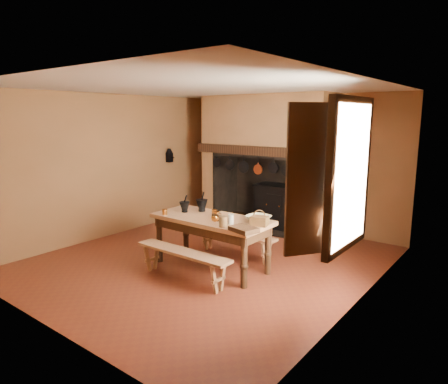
# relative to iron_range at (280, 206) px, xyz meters

# --- Properties ---
(floor) EXTENTS (5.50, 5.50, 0.00)m
(floor) POSITION_rel_iron_range_xyz_m (0.04, -2.45, -0.48)
(floor) COLOR #602716
(floor) RESTS_ON ground
(ceiling) EXTENTS (5.50, 5.50, 0.00)m
(ceiling) POSITION_rel_iron_range_xyz_m (0.04, -2.45, 2.32)
(ceiling) COLOR silver
(ceiling) RESTS_ON back_wall
(back_wall) EXTENTS (5.00, 0.02, 2.80)m
(back_wall) POSITION_rel_iron_range_xyz_m (0.04, 0.30, 0.92)
(back_wall) COLOR #93613A
(back_wall) RESTS_ON floor
(wall_left) EXTENTS (0.02, 5.50, 2.80)m
(wall_left) POSITION_rel_iron_range_xyz_m (-2.46, -2.45, 0.92)
(wall_left) COLOR #93613A
(wall_left) RESTS_ON floor
(wall_right) EXTENTS (0.02, 5.50, 2.80)m
(wall_right) POSITION_rel_iron_range_xyz_m (2.54, -2.45, 0.92)
(wall_right) COLOR #93613A
(wall_right) RESTS_ON floor
(wall_front) EXTENTS (5.00, 0.02, 2.80)m
(wall_front) POSITION_rel_iron_range_xyz_m (0.04, -5.20, 0.92)
(wall_front) COLOR #93613A
(wall_front) RESTS_ON floor
(chimney_breast) EXTENTS (2.95, 0.96, 2.80)m
(chimney_breast) POSITION_rel_iron_range_xyz_m (-0.26, -0.14, 1.33)
(chimney_breast) COLOR #93613A
(chimney_breast) RESTS_ON floor
(iron_range) EXTENTS (1.12, 0.55, 1.60)m
(iron_range) POSITION_rel_iron_range_xyz_m (0.00, 0.00, 0.00)
(iron_range) COLOR black
(iron_range) RESTS_ON floor
(hearth_pans) EXTENTS (0.51, 0.62, 0.20)m
(hearth_pans) POSITION_rel_iron_range_xyz_m (-1.01, -0.23, -0.39)
(hearth_pans) COLOR orange
(hearth_pans) RESTS_ON floor
(hanging_pans) EXTENTS (1.92, 0.29, 0.27)m
(hanging_pans) POSITION_rel_iron_range_xyz_m (-0.30, -0.64, 0.88)
(hanging_pans) COLOR black
(hanging_pans) RESTS_ON chimney_breast
(onion_string) EXTENTS (0.12, 0.10, 0.46)m
(onion_string) POSITION_rel_iron_range_xyz_m (1.04, -0.66, 0.85)
(onion_string) COLOR #AC511F
(onion_string) RESTS_ON chimney_breast
(herb_bunch) EXTENTS (0.20, 0.20, 0.35)m
(herb_bunch) POSITION_rel_iron_range_xyz_m (1.22, -0.66, 0.90)
(herb_bunch) COLOR #5F6731
(herb_bunch) RESTS_ON chimney_breast
(window) EXTENTS (0.39, 1.75, 1.76)m
(window) POSITION_rel_iron_range_xyz_m (2.39, -2.85, 1.22)
(window) COLOR white
(window) RESTS_ON wall_right
(wall_coffee_mill) EXTENTS (0.23, 0.16, 0.31)m
(wall_coffee_mill) POSITION_rel_iron_range_xyz_m (-2.38, -0.90, 1.03)
(wall_coffee_mill) COLOR black
(wall_coffee_mill) RESTS_ON wall_left
(work_table) EXTENTS (1.90, 0.84, 0.82)m
(work_table) POSITION_rel_iron_range_xyz_m (0.29, -2.65, 0.21)
(work_table) COLOR #B27A51
(work_table) RESTS_ON floor
(bench_front) EXTENTS (1.62, 0.28, 0.46)m
(bench_front) POSITION_rel_iron_range_xyz_m (0.29, -3.31, -0.14)
(bench_front) COLOR #B27A51
(bench_front) RESTS_ON floor
(bench_back) EXTENTS (1.51, 0.26, 0.43)m
(bench_back) POSITION_rel_iron_range_xyz_m (0.29, -2.00, -0.17)
(bench_back) COLOR #B27A51
(bench_back) RESTS_ON floor
(mortar_large) EXTENTS (0.20, 0.20, 0.33)m
(mortar_large) POSITION_rel_iron_range_xyz_m (-0.08, -2.44, 0.45)
(mortar_large) COLOR black
(mortar_large) RESTS_ON work_table
(mortar_small) EXTENTS (0.17, 0.17, 0.29)m
(mortar_small) POSITION_rel_iron_range_xyz_m (-0.27, -2.66, 0.43)
(mortar_small) COLOR black
(mortar_small) RESTS_ON work_table
(coffee_grinder) EXTENTS (0.16, 0.13, 0.17)m
(coffee_grinder) POSITION_rel_iron_range_xyz_m (0.48, -2.75, 0.40)
(coffee_grinder) COLOR #331F10
(coffee_grinder) RESTS_ON work_table
(brass_mug_a) EXTENTS (0.09, 0.09, 0.09)m
(brass_mug_a) POSITION_rel_iron_range_xyz_m (-0.39, -2.98, 0.38)
(brass_mug_a) COLOR orange
(brass_mug_a) RESTS_ON work_table
(brass_mug_b) EXTENTS (0.10, 0.10, 0.09)m
(brass_mug_b) POSITION_rel_iron_range_xyz_m (0.25, -2.53, 0.38)
(brass_mug_b) COLOR orange
(brass_mug_b) RESTS_ON work_table
(mixing_bowl) EXTENTS (0.37, 0.37, 0.09)m
(mixing_bowl) POSITION_rel_iron_range_xyz_m (1.00, -2.41, 0.38)
(mixing_bowl) COLOR #B5B08B
(mixing_bowl) RESTS_ON work_table
(stoneware_crock) EXTENTS (0.16, 0.16, 0.15)m
(stoneware_crock) POSITION_rel_iron_range_xyz_m (0.77, -2.98, 0.41)
(stoneware_crock) COLOR brown
(stoneware_crock) RESTS_ON work_table
(glass_jar) EXTENTS (0.11, 0.11, 0.15)m
(glass_jar) POSITION_rel_iron_range_xyz_m (0.78, -2.80, 0.41)
(glass_jar) COLOR beige
(glass_jar) RESTS_ON work_table
(wicker_basket) EXTENTS (0.27, 0.22, 0.23)m
(wicker_basket) POSITION_rel_iron_range_xyz_m (1.14, -2.60, 0.41)
(wicker_basket) COLOR #542F19
(wicker_basket) RESTS_ON work_table
(wooden_tray) EXTENTS (0.42, 0.35, 0.06)m
(wooden_tray) POSITION_rel_iron_range_xyz_m (1.14, -2.99, 0.37)
(wooden_tray) COLOR #331F10
(wooden_tray) RESTS_ON work_table
(brass_cup) EXTENTS (0.12, 0.12, 0.09)m
(brass_cup) POSITION_rel_iron_range_xyz_m (0.50, -2.82, 0.38)
(brass_cup) COLOR orange
(brass_cup) RESTS_ON work_table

